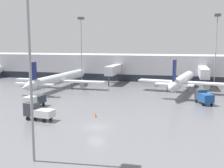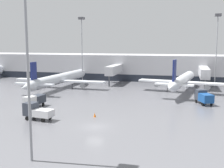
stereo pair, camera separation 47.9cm
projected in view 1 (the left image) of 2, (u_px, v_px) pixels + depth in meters
The scene contains 12 objects.
ground_plane at pixel (96, 127), 44.23m from camera, with size 320.00×320.00×0.00m, color slate.
terminal_building at pixel (147, 67), 102.87m from camera, with size 160.00×31.30×9.00m.
parked_jet_0 at pixel (59, 79), 82.51m from camera, with size 28.05×38.83×8.52m.
parked_jet_1 at pixel (182, 80), 74.80m from camera, with size 23.72×31.72×9.36m.
service_truck_0 at pixel (35, 100), 57.26m from camera, with size 2.12×5.80×2.63m.
service_truck_1 at pixel (38, 111), 48.08m from camera, with size 5.44×2.73×2.94m.
service_truck_2 at pixel (204, 97), 60.79m from camera, with size 3.92×5.63×2.96m.
traffic_cone_2 at pixel (43, 97), 66.99m from camera, with size 0.37×0.37×0.76m.
traffic_cone_3 at pixel (96, 115), 50.16m from camera, with size 0.46×0.46×0.74m.
apron_light_mast_0 at pixel (217, 31), 83.88m from camera, with size 1.80×1.80×21.79m.
apron_light_mast_2 at pixel (28, 14), 29.11m from camera, with size 1.80×1.80×20.64m.
apron_light_mast_3 at pixel (81, 32), 94.12m from camera, with size 1.80×1.80×21.77m.
Camera 1 is at (13.11, -40.84, 13.02)m, focal length 45.00 mm.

